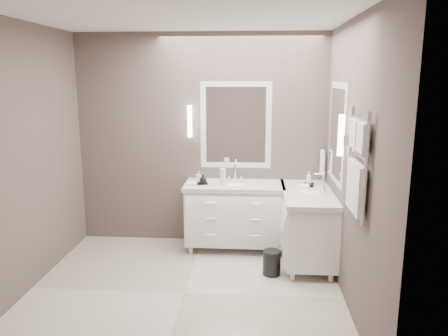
# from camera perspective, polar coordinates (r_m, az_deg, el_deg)

# --- Properties ---
(floor) EXTENTS (3.20, 3.00, 0.01)m
(floor) POSITION_cam_1_polar(r_m,az_deg,el_deg) (4.63, -5.22, -16.00)
(floor) COLOR beige
(floor) RESTS_ON ground
(ceiling) EXTENTS (3.20, 3.00, 0.01)m
(ceiling) POSITION_cam_1_polar(r_m,az_deg,el_deg) (4.13, -5.96, 19.44)
(ceiling) COLOR white
(ceiling) RESTS_ON wall_back
(wall_back) EXTENTS (3.20, 0.01, 2.70)m
(wall_back) POSITION_cam_1_polar(r_m,az_deg,el_deg) (5.64, -3.03, 3.64)
(wall_back) COLOR #524542
(wall_back) RESTS_ON floor
(wall_front) EXTENTS (3.20, 0.01, 2.70)m
(wall_front) POSITION_cam_1_polar(r_m,az_deg,el_deg) (2.75, -10.79, -5.44)
(wall_front) COLOR #524542
(wall_front) RESTS_ON floor
(wall_left) EXTENTS (0.01, 3.00, 2.70)m
(wall_left) POSITION_cam_1_polar(r_m,az_deg,el_deg) (4.72, -25.18, 0.88)
(wall_left) COLOR #524542
(wall_left) RESTS_ON floor
(wall_right) EXTENTS (0.01, 3.00, 2.70)m
(wall_right) POSITION_cam_1_polar(r_m,az_deg,el_deg) (4.22, 16.48, 0.35)
(wall_right) COLOR #524542
(wall_right) RESTS_ON floor
(vanity_back) EXTENTS (1.24, 0.59, 0.97)m
(vanity_back) POSITION_cam_1_polar(r_m,az_deg,el_deg) (5.53, 1.37, -5.73)
(vanity_back) COLOR white
(vanity_back) RESTS_ON floor
(vanity_right) EXTENTS (0.59, 1.24, 0.97)m
(vanity_right) POSITION_cam_1_polar(r_m,az_deg,el_deg) (5.25, 10.85, -6.91)
(vanity_right) COLOR white
(vanity_right) RESTS_ON floor
(mirror_back) EXTENTS (0.90, 0.02, 1.10)m
(mirror_back) POSITION_cam_1_polar(r_m,az_deg,el_deg) (5.56, 1.55, 5.61)
(mirror_back) COLOR white
(mirror_back) RESTS_ON wall_back
(mirror_right) EXTENTS (0.02, 0.90, 1.10)m
(mirror_right) POSITION_cam_1_polar(r_m,az_deg,el_deg) (4.96, 14.49, 4.47)
(mirror_right) COLOR white
(mirror_right) RESTS_ON wall_right
(sconce_back) EXTENTS (0.06, 0.06, 0.40)m
(sconce_back) POSITION_cam_1_polar(r_m,az_deg,el_deg) (5.55, -4.50, 6.01)
(sconce_back) COLOR white
(sconce_back) RESTS_ON wall_back
(sconce_right) EXTENTS (0.06, 0.06, 0.40)m
(sconce_right) POSITION_cam_1_polar(r_m,az_deg,el_deg) (4.37, 15.04, 4.06)
(sconce_right) COLOR white
(sconce_right) RESTS_ON wall_right
(towel_bar_corner) EXTENTS (0.03, 0.22, 0.30)m
(towel_bar_corner) POSITION_cam_1_polar(r_m,az_deg,el_deg) (5.56, 12.71, 0.80)
(towel_bar_corner) COLOR white
(towel_bar_corner) RESTS_ON wall_right
(towel_ladder) EXTENTS (0.06, 0.58, 0.90)m
(towel_ladder) POSITION_cam_1_polar(r_m,az_deg,el_deg) (3.81, 16.97, -0.22)
(towel_ladder) COLOR white
(towel_ladder) RESTS_ON wall_right
(waste_bin) EXTENTS (0.20, 0.20, 0.28)m
(waste_bin) POSITION_cam_1_polar(r_m,az_deg,el_deg) (4.96, 6.25, -12.19)
(waste_bin) COLOR black
(waste_bin) RESTS_ON floor
(amenity_tray_back) EXTENTS (0.18, 0.15, 0.02)m
(amenity_tray_back) POSITION_cam_1_polar(r_m,az_deg,el_deg) (5.42, -3.02, -1.97)
(amenity_tray_back) COLOR black
(amenity_tray_back) RESTS_ON vanity_back
(amenity_tray_right) EXTENTS (0.16, 0.19, 0.03)m
(amenity_tray_right) POSITION_cam_1_polar(r_m,az_deg,el_deg) (5.42, 10.97, -2.15)
(amenity_tray_right) COLOR black
(amenity_tray_right) RESTS_ON vanity_right
(water_bottle) EXTENTS (0.09, 0.09, 0.21)m
(water_bottle) POSITION_cam_1_polar(r_m,az_deg,el_deg) (5.32, -0.16, -1.17)
(water_bottle) COLOR silver
(water_bottle) RESTS_ON vanity_back
(soap_bottle_a) EXTENTS (0.07, 0.07, 0.13)m
(soap_bottle_a) POSITION_cam_1_polar(r_m,az_deg,el_deg) (5.42, -3.32, -1.11)
(soap_bottle_a) COLOR white
(soap_bottle_a) RESTS_ON amenity_tray_back
(soap_bottle_b) EXTENTS (0.08, 0.08, 0.10)m
(soap_bottle_b) POSITION_cam_1_polar(r_m,az_deg,el_deg) (5.37, -2.75, -1.39)
(soap_bottle_b) COLOR black
(soap_bottle_b) RESTS_ON amenity_tray_back
(soap_bottle_c) EXTENTS (0.07, 0.07, 0.15)m
(soap_bottle_c) POSITION_cam_1_polar(r_m,az_deg,el_deg) (5.40, 11.01, -1.24)
(soap_bottle_c) COLOR white
(soap_bottle_c) RESTS_ON amenity_tray_right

